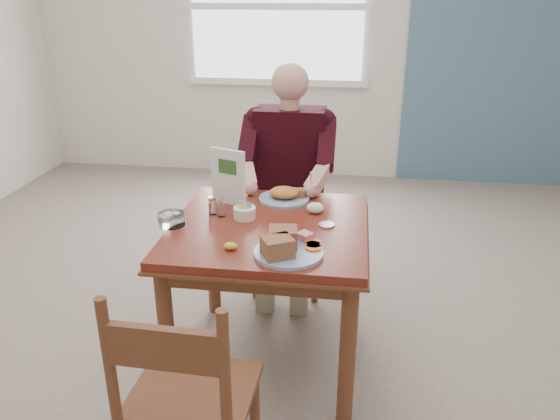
# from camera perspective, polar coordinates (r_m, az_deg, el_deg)

# --- Properties ---
(floor) EXTENTS (6.00, 6.00, 0.00)m
(floor) POSITION_cam_1_polar(r_m,az_deg,el_deg) (2.91, -1.02, -15.12)
(floor) COLOR #6C5F58
(floor) RESTS_ON ground
(wall_back) EXTENTS (5.50, 0.00, 5.50)m
(wall_back) POSITION_cam_1_polar(r_m,az_deg,el_deg) (5.31, 4.21, 18.29)
(wall_back) COLOR beige
(wall_back) RESTS_ON ground
(accent_panel) EXTENTS (1.60, 0.02, 2.80)m
(accent_panel) POSITION_cam_1_polar(r_m,az_deg,el_deg) (5.42, 22.12, 16.88)
(accent_panel) COLOR #476A83
(accent_panel) RESTS_ON ground
(lemon_wedge) EXTENTS (0.06, 0.05, 0.03)m
(lemon_wedge) POSITION_cam_1_polar(r_m,az_deg,el_deg) (2.30, -5.18, -3.77)
(lemon_wedge) COLOR gold
(lemon_wedge) RESTS_ON table
(napkin) EXTENTS (0.10, 0.10, 0.05)m
(napkin) POSITION_cam_1_polar(r_m,az_deg,el_deg) (2.65, 3.70, 0.24)
(napkin) COLOR white
(napkin) RESTS_ON table
(metal_dish) EXTENTS (0.08, 0.08, 0.01)m
(metal_dish) POSITION_cam_1_polar(r_m,az_deg,el_deg) (2.52, 4.86, -1.56)
(metal_dish) COLOR silver
(metal_dish) RESTS_ON table
(window) EXTENTS (1.72, 0.04, 1.42)m
(window) POSITION_cam_1_polar(r_m,az_deg,el_deg) (5.31, -0.35, 20.51)
(window) COLOR white
(window) RESTS_ON wall_back
(table) EXTENTS (0.92, 0.92, 0.75)m
(table) POSITION_cam_1_polar(r_m,az_deg,el_deg) (2.58, -1.12, -3.79)
(table) COLOR maroon
(table) RESTS_ON ground
(chair_far) EXTENTS (0.42, 0.42, 0.95)m
(chair_far) POSITION_cam_1_polar(r_m,az_deg,el_deg) (3.36, 1.05, -0.30)
(chair_far) COLOR brown
(chair_far) RESTS_ON ground
(chair_near) EXTENTS (0.43, 0.43, 0.95)m
(chair_near) POSITION_cam_1_polar(r_m,az_deg,el_deg) (1.96, -9.76, -19.33)
(chair_near) COLOR brown
(chair_near) RESTS_ON ground
(diner) EXTENTS (0.53, 0.56, 1.39)m
(diner) POSITION_cam_1_polar(r_m,az_deg,el_deg) (3.16, 0.89, 4.64)
(diner) COLOR gray
(diner) RESTS_ON chair_far
(near_plate) EXTENTS (0.37, 0.37, 0.10)m
(near_plate) POSITION_cam_1_polar(r_m,az_deg,el_deg) (2.24, 0.56, -3.80)
(near_plate) COLOR white
(near_plate) RESTS_ON table
(far_plate) EXTENTS (0.29, 0.29, 0.07)m
(far_plate) POSITION_cam_1_polar(r_m,az_deg,el_deg) (2.81, 0.54, 1.56)
(far_plate) COLOR white
(far_plate) RESTS_ON table
(caddy) EXTENTS (0.13, 0.13, 0.08)m
(caddy) POSITION_cam_1_polar(r_m,az_deg,el_deg) (2.59, -3.73, -0.28)
(caddy) COLOR white
(caddy) RESTS_ON table
(shakers) EXTENTS (0.10, 0.07, 0.09)m
(shakers) POSITION_cam_1_polar(r_m,az_deg,el_deg) (2.63, -6.62, 0.37)
(shakers) COLOR white
(shakers) RESTS_ON table
(creamer) EXTENTS (0.15, 0.15, 0.06)m
(creamer) POSITION_cam_1_polar(r_m,az_deg,el_deg) (2.56, -11.27, -0.91)
(creamer) COLOR white
(creamer) RESTS_ON table
(menu) EXTENTS (0.19, 0.08, 0.29)m
(menu) POSITION_cam_1_polar(r_m,az_deg,el_deg) (2.73, -5.43, 3.48)
(menu) COLOR white
(menu) RESTS_ON table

